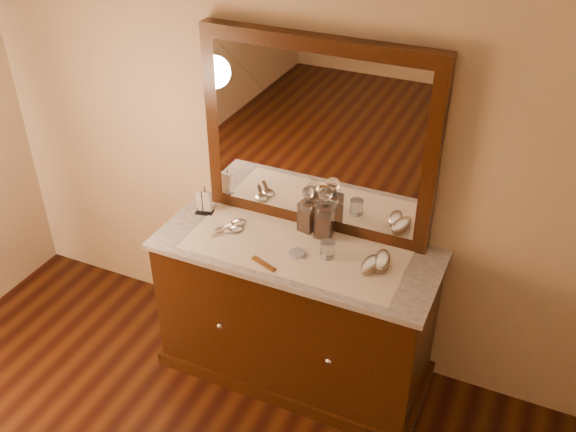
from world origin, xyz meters
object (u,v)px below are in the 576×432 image
object	(u,v)px
napkin_rack	(204,203)
decanter_left	(308,213)
dresser_cabinet	(296,314)
mirror_frame	(317,138)
decanter_right	(325,218)
brush_near	(370,265)
brush_far	(382,261)
comb	(264,264)
pin_dish	(297,253)
hand_mirror_outer	(236,223)
hand_mirror_inner	(232,230)

from	to	relation	value
napkin_rack	decanter_left	distance (m)	0.58
dresser_cabinet	mirror_frame	xyz separation A→B (m)	(0.00, 0.25, 0.94)
decanter_right	brush_near	distance (m)	0.35
brush_near	brush_far	bearing A→B (deg)	45.97
dresser_cabinet	brush_near	size ratio (longest dim) A/B	8.77
napkin_rack	comb	bearing A→B (deg)	-29.99
mirror_frame	brush_near	distance (m)	0.66
pin_dish	mirror_frame	bearing A→B (deg)	95.34
dresser_cabinet	hand_mirror_outer	xyz separation A→B (m)	(-0.37, 0.05, 0.45)
mirror_frame	decanter_left	world-z (taller)	mirror_frame
napkin_rack	brush_far	xyz separation A→B (m)	(1.01, -0.06, -0.03)
decanter_left	hand_mirror_inner	size ratio (longest dim) A/B	1.51
dresser_cabinet	hand_mirror_inner	distance (m)	0.58
pin_dish	napkin_rack	world-z (taller)	napkin_rack
brush_near	hand_mirror_inner	size ratio (longest dim) A/B	0.94
hand_mirror_outer	brush_far	bearing A→B (deg)	-1.21
hand_mirror_inner	hand_mirror_outer	bearing A→B (deg)	101.29
dresser_cabinet	pin_dish	xyz separation A→B (m)	(0.03, -0.05, 0.45)
mirror_frame	decanter_left	xyz separation A→B (m)	(-0.01, -0.08, -0.40)
napkin_rack	brush_near	distance (m)	0.98
mirror_frame	decanter_right	bearing A→B (deg)	-46.58
mirror_frame	brush_near	world-z (taller)	mirror_frame
dresser_cabinet	decanter_right	bearing A→B (deg)	59.95
pin_dish	napkin_rack	size ratio (longest dim) A/B	0.55
comb	brush_near	bearing A→B (deg)	41.59
mirror_frame	pin_dish	xyz separation A→B (m)	(0.03, -0.30, -0.49)
pin_dish	brush_near	xyz separation A→B (m)	(0.36, 0.04, 0.01)
brush_far	decanter_left	bearing A→B (deg)	163.45
pin_dish	brush_far	bearing A→B (deg)	12.35
pin_dish	napkin_rack	bearing A→B (deg)	166.58
brush_far	dresser_cabinet	bearing A→B (deg)	-175.19
hand_mirror_outer	hand_mirror_inner	world-z (taller)	same
decanter_right	hand_mirror_outer	world-z (taller)	decanter_right
pin_dish	decanter_right	size ratio (longest dim) A/B	0.28
comb	hand_mirror_outer	world-z (taller)	hand_mirror_outer
pin_dish	comb	size ratio (longest dim) A/B	0.54
hand_mirror_inner	brush_near	bearing A→B (deg)	-0.31
mirror_frame	napkin_rack	world-z (taller)	mirror_frame
brush_far	hand_mirror_outer	bearing A→B (deg)	178.79
brush_far	hand_mirror_outer	distance (m)	0.80
dresser_cabinet	brush_far	distance (m)	0.64
brush_far	hand_mirror_inner	bearing A→B (deg)	-176.89
napkin_rack	decanter_right	distance (m)	0.68
decanter_left	hand_mirror_outer	bearing A→B (deg)	-162.30
dresser_cabinet	brush_near	world-z (taller)	brush_near
brush_near	decanter_left	bearing A→B (deg)	155.82
comb	brush_far	bearing A→B (deg)	44.37
hand_mirror_inner	dresser_cabinet	bearing A→B (deg)	1.06
dresser_cabinet	hand_mirror_outer	distance (m)	0.59
hand_mirror_outer	brush_near	bearing A→B (deg)	-4.82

